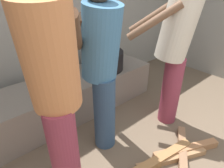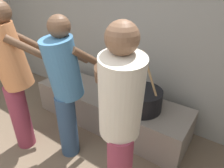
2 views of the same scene
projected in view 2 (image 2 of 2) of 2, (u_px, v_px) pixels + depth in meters
block_enclosure_rear at (123, 31)px, 2.72m from camera, size 5.26×0.20×2.28m
hearth_ledge at (109, 109)px, 2.71m from camera, size 2.08×0.60×0.44m
cooking_pot_main at (141, 99)px, 2.29m from camera, size 0.47×0.47×0.69m
cook_in_cream_shirt at (120, 118)px, 1.43m from camera, size 0.67×0.71×1.58m
cook_in_orange_shirt at (13, 73)px, 2.04m from camera, size 0.64×0.73×1.62m
cook_in_blue_shirt at (65, 84)px, 1.97m from camera, size 0.38×0.66×1.51m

